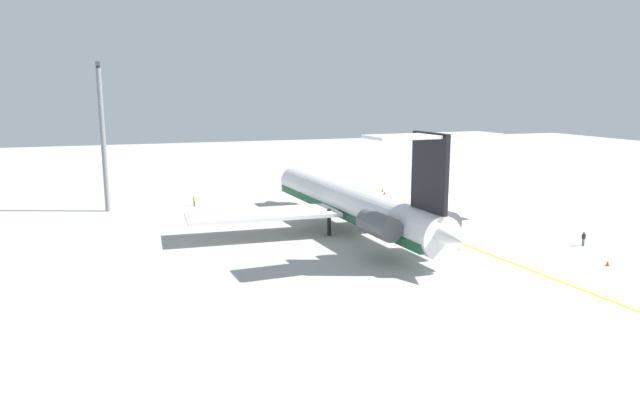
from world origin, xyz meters
TOP-DOWN VIEW (x-y plane):
  - ground at (0.00, 0.00)m, footprint 288.15×288.15m
  - main_jetliner at (2.16, 7.44)m, footprint 46.11×40.90m
  - ground_crew_near_nose at (-12.39, -14.64)m, footprint 0.29×0.34m
  - ground_crew_near_tail at (26.19, 23.97)m, footprint 0.26×0.42m
  - ground_crew_portside at (19.92, -14.59)m, footprint 0.39×0.27m
  - safety_cone_nose at (26.36, -8.19)m, footprint 0.40×0.40m
  - safety_cone_wingtip at (-19.46, -11.18)m, footprint 0.40×0.40m
  - safety_cone_tail at (28.78, -8.93)m, footprint 0.40×0.40m
  - taxiway_centreline at (3.45, -1.50)m, footprint 80.73×5.57m
  - light_mast at (26.70, 36.45)m, footprint 4.00×0.70m

SIDE VIEW (x-z plane):
  - ground at x=0.00m, z-range 0.00..0.00m
  - taxiway_centreline at x=3.45m, z-range 0.00..0.01m
  - safety_cone_nose at x=26.36m, z-range 0.00..0.55m
  - safety_cone_wingtip at x=-19.46m, z-range 0.00..0.55m
  - safety_cone_tail at x=28.78m, z-range 0.00..0.55m
  - ground_crew_near_tail at x=26.19m, z-range 0.22..1.87m
  - ground_crew_near_nose at x=-12.39m, z-range 0.22..1.88m
  - ground_crew_portside at x=19.92m, z-range 0.23..1.92m
  - main_jetliner at x=2.16m, z-range -3.05..10.38m
  - light_mast at x=26.70m, z-range 1.18..22.52m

